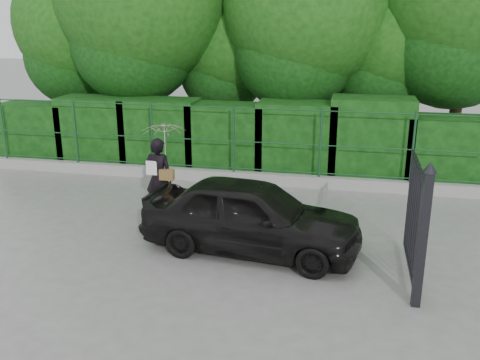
# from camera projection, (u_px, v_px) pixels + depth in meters

# --- Properties ---
(ground) EXTENTS (80.00, 80.00, 0.00)m
(ground) POSITION_uv_depth(u_px,v_px,m) (165.00, 249.00, 10.49)
(ground) COLOR gray
(kerb) EXTENTS (14.00, 0.25, 0.30)m
(kerb) POSITION_uv_depth(u_px,v_px,m) (220.00, 176.00, 14.64)
(kerb) COLOR #9E9E99
(kerb) RESTS_ON ground
(fence) EXTENTS (14.13, 0.06, 1.80)m
(fence) POSITION_uv_depth(u_px,v_px,m) (227.00, 139.00, 14.28)
(fence) COLOR #174423
(fence) RESTS_ON kerb
(hedge) EXTENTS (14.20, 1.20, 2.28)m
(hedge) POSITION_uv_depth(u_px,v_px,m) (231.00, 138.00, 15.30)
(hedge) COLOR black
(hedge) RESTS_ON ground
(trees) EXTENTS (17.10, 6.15, 8.08)m
(trees) POSITION_uv_depth(u_px,v_px,m) (280.00, 6.00, 16.10)
(trees) COLOR black
(trees) RESTS_ON ground
(gate) EXTENTS (0.22, 2.33, 2.36)m
(gate) POSITION_uv_depth(u_px,v_px,m) (419.00, 225.00, 8.56)
(gate) COLOR black
(gate) RESTS_ON ground
(woman) EXTENTS (0.98, 0.99, 2.13)m
(woman) POSITION_uv_depth(u_px,v_px,m) (162.00, 156.00, 11.84)
(woman) COLOR black
(woman) RESTS_ON ground
(car) EXTENTS (4.40, 2.22, 1.44)m
(car) POSITION_uv_depth(u_px,v_px,m) (251.00, 216.00, 10.22)
(car) COLOR black
(car) RESTS_ON ground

